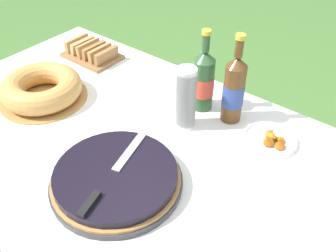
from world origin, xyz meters
name	(u,v)px	position (x,y,z in m)	size (l,w,h in m)	color
garden_table	(141,160)	(0.00, 0.00, 0.64)	(1.83, 1.04, 0.70)	#A87A47
tablecloth	(141,151)	(0.00, 0.00, 0.69)	(1.84, 1.05, 0.10)	white
berry_tart	(116,178)	(0.05, -0.17, 0.73)	(0.41, 0.41, 0.06)	#38383D
serving_knife	(110,177)	(0.06, -0.20, 0.77)	(0.12, 0.37, 0.01)	silver
bundt_cake	(42,88)	(-0.51, -0.02, 0.75)	(0.35, 0.35, 0.10)	#B78447
cup_stack	(186,99)	(0.05, 0.20, 0.82)	(0.07, 0.07, 0.24)	white
cider_bottle_green	(203,80)	(0.03, 0.33, 0.82)	(0.08, 0.08, 0.32)	#2D562D
cider_bottle_amber	(234,89)	(0.16, 0.33, 0.83)	(0.08, 0.08, 0.34)	brown
snack_plate_right	(271,139)	(0.34, 0.31, 0.72)	(0.19, 0.19, 0.06)	white
bread_board	(92,52)	(-0.60, 0.33, 0.73)	(0.26, 0.18, 0.07)	olive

